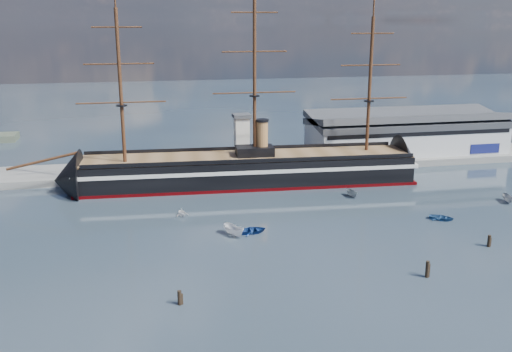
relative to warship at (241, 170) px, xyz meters
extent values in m
plane|color=#22303C|center=(-0.37, -20.00, -4.04)|extent=(600.00, 600.00, 0.00)
cube|color=slate|center=(9.63, 16.00, -4.04)|extent=(180.00, 18.00, 2.00)
cube|color=#B7BABC|center=(57.63, 20.00, 2.96)|extent=(62.00, 20.00, 10.00)
cube|color=#3F4247|center=(57.63, 20.00, 8.56)|extent=(63.00, 21.00, 2.00)
cube|color=silver|center=(2.63, 13.00, 4.96)|extent=(4.00, 4.00, 14.00)
cube|color=#3F4247|center=(2.63, 13.00, 12.46)|extent=(5.00, 5.00, 1.00)
cube|color=black|center=(1.73, 0.00, -0.04)|extent=(88.79, 21.19, 7.00)
cube|color=silver|center=(1.73, 0.00, 1.16)|extent=(90.81, 21.55, 1.00)
cube|color=#420104|center=(1.73, 0.00, -3.69)|extent=(90.80, 21.51, 0.90)
cone|color=black|center=(-44.77, 0.00, -0.34)|extent=(14.91, 16.48, 15.68)
cone|color=black|center=(48.23, 0.00, -0.34)|extent=(11.91, 16.31, 15.68)
cube|color=brown|center=(1.73, 0.00, 3.56)|extent=(88.72, 19.92, 0.40)
cube|color=black|center=(3.73, 0.00, 4.96)|extent=(10.34, 6.58, 2.50)
cylinder|color=#AD7742|center=(5.73, 0.00, 8.46)|extent=(3.20, 3.20, 9.00)
cylinder|color=#381E0F|center=(-50.27, 0.00, 4.96)|extent=(17.76, 1.75, 4.43)
cylinder|color=#381E0F|center=(-30.27, 0.00, 22.76)|extent=(0.90, 0.90, 38.00)
cylinder|color=#381E0F|center=(3.73, 0.00, 24.76)|extent=(0.90, 0.90, 42.00)
cylinder|color=#381E0F|center=(35.73, 0.00, 21.76)|extent=(0.90, 0.90, 36.00)
imported|color=white|center=(-8.47, -37.58, -4.04)|extent=(7.54, 5.51, 2.85)
imported|color=navy|center=(-4.40, -36.72, -4.04)|extent=(1.96, 3.89, 1.74)
imported|color=gray|center=(25.12, -17.34, -4.04)|extent=(5.63, 2.69, 2.16)
imported|color=white|center=(-17.90, -22.98, -4.04)|extent=(5.90, 4.02, 1.99)
imported|color=navy|center=(38.31, -37.56, -4.04)|extent=(3.06, 3.47, 1.56)
imported|color=gray|center=(60.54, -29.42, -4.04)|extent=(6.16, 3.62, 2.32)
cylinder|color=black|center=(-21.78, -64.85, -4.04)|extent=(0.64, 0.64, 3.08)
cylinder|color=black|center=(20.72, -63.79, -4.04)|extent=(0.64, 0.64, 3.71)
cylinder|color=black|center=(39.35, -53.62, -4.04)|extent=(0.64, 0.64, 3.09)
camera|label=1|loc=(-26.79, -145.89, 38.75)|focal=40.00mm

